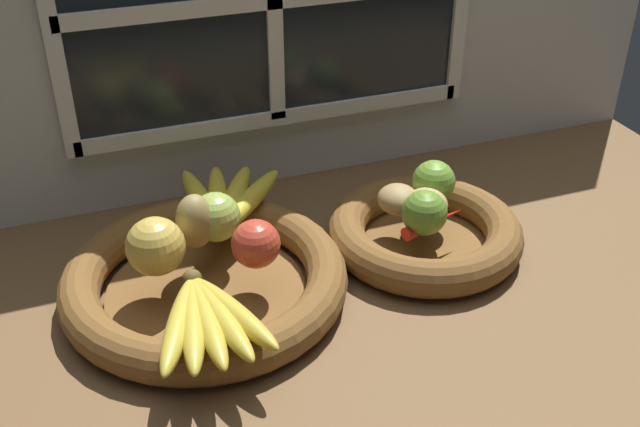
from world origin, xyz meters
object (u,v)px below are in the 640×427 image
apple_green_back (216,217)px  potato_large (427,204)px  banana_bunch_front (206,319)px  potato_oblong (398,199)px  apple_red_right (256,244)px  banana_bunch_back (226,200)px  lime_near (424,213)px  chili_pepper (435,222)px  fruit_bowl_right (425,233)px  lime_far (434,182)px  pear_brown (195,221)px  apple_golden_left (156,246)px  fruit_bowl_left (205,280)px

apple_green_back → potato_large: (29.67, -4.98, -1.33)cm
banana_bunch_front → potato_oblong: (31.99, 15.72, 0.68)cm
apple_red_right → banana_bunch_back: (-0.24, 15.17, -1.80)cm
lime_near → chili_pepper: lime_near is taller
fruit_bowl_right → lime_far: (2.82, 3.63, 6.11)cm
apple_red_right → lime_near: 23.91cm
banana_bunch_front → lime_near: 34.32cm
banana_bunch_front → potato_large: (35.36, 13.10, 0.70)cm
potato_oblong → banana_bunch_front: bearing=-153.8°
pear_brown → potato_large: pear_brown is taller
apple_red_right → potato_oblong: 23.63cm
potato_large → banana_bunch_front: bearing=-159.7°
fruit_bowl_right → potato_large: potato_large is taller
potato_oblong → lime_far: 6.38cm
apple_red_right → lime_near: size_ratio=1.01×
banana_bunch_back → lime_far: (29.38, -8.64, 1.78)cm
apple_red_right → pear_brown: (-6.30, 7.09, 0.65)cm
banana_bunch_front → lime_far: 41.73cm
apple_golden_left → lime_near: size_ratio=1.20×
apple_golden_left → lime_far: size_ratio=1.19×
pear_brown → potato_large: size_ratio=1.24×
pear_brown → banana_bunch_back: pear_brown is taller
fruit_bowl_right → chili_pepper: chili_pepper is taller
lime_far → lime_near: bearing=-125.8°
fruit_bowl_left → lime_far: lime_far is taller
pear_brown → lime_far: bearing=-0.9°
pear_brown → banana_bunch_back: (6.06, 8.07, -2.44)cm
potato_oblong → lime_near: bearing=-81.4°
chili_pepper → banana_bunch_front: bearing=179.3°
fruit_bowl_right → lime_far: lime_far is taller
apple_golden_left → apple_red_right: apple_golden_left is taller
apple_green_back → banana_bunch_front: 19.06cm
banana_bunch_front → lime_near: bearing=16.0°
apple_golden_left → lime_near: apple_golden_left is taller
fruit_bowl_left → pear_brown: bearing=87.6°
fruit_bowl_left → apple_golden_left: (-5.84, 0.16, 6.73)cm
apple_golden_left → chili_pepper: (38.26, -3.30, -2.83)cm
fruit_bowl_left → chili_pepper: (32.42, -3.14, 3.90)cm
banana_bunch_back → potato_large: (26.56, -12.27, 0.66)cm
chili_pepper → fruit_bowl_right: bearing=66.6°
fruit_bowl_right → apple_red_right: bearing=-173.7°
banana_bunch_front → potato_large: 37.72cm
potato_oblong → chili_pepper: bearing=-62.5°
apple_green_back → potato_oblong: bearing=-5.1°
fruit_bowl_left → potato_oblong: 29.96cm
fruit_bowl_left → apple_green_back: (3.13, 4.98, 6.34)cm
banana_bunch_back → potato_large: bearing=-24.8°
banana_bunch_back → fruit_bowl_right: bearing=-24.8°
pear_brown → lime_far: size_ratio=1.21×
fruit_bowl_left → chili_pepper: bearing=-5.5°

